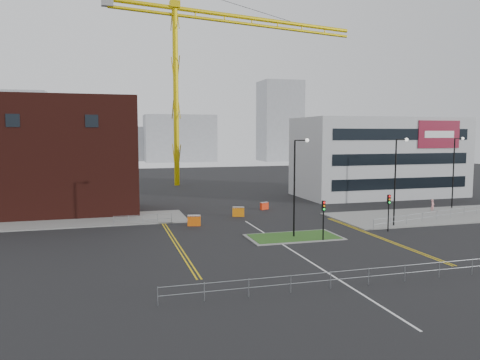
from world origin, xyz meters
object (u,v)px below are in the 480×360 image
(streetlamp_island, at_px, (297,179))
(traffic_light_island, at_px, (324,213))
(pedestrian, at_px, (433,206))
(tower_crane, at_px, (205,51))

(streetlamp_island, bearing_deg, traffic_light_island, -48.59)
(traffic_light_island, xyz_separation_m, pedestrian, (19.97, 10.62, -1.79))
(tower_crane, xyz_separation_m, streetlamp_island, (-1.60, -48.27, -19.61))
(pedestrian, bearing_deg, streetlamp_island, 173.29)
(streetlamp_island, distance_m, traffic_light_island, 3.92)
(streetlamp_island, height_order, traffic_light_island, streetlamp_island)
(streetlamp_island, relative_size, pedestrian, 5.90)
(traffic_light_island, bearing_deg, tower_crane, 90.21)
(tower_crane, distance_m, traffic_light_island, 55.07)
(streetlamp_island, distance_m, pedestrian, 23.84)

